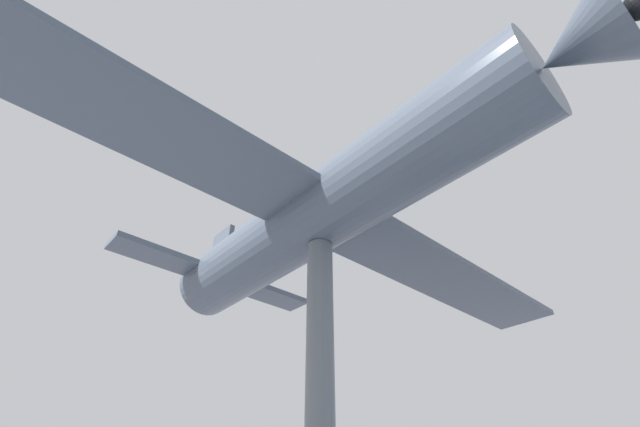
% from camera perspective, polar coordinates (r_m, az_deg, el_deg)
% --- Properties ---
extents(support_pylon_central, '(0.60, 0.60, 7.18)m').
position_cam_1_polar(support_pylon_central, '(9.08, 0.00, -24.03)').
color(support_pylon_central, slate).
rests_on(support_pylon_central, ground_plane).
extents(suspended_airplane, '(21.74, 13.56, 2.89)m').
position_cam_1_polar(suspended_airplane, '(10.78, 0.93, 0.65)').
color(suspended_airplane, '#4C5666').
rests_on(suspended_airplane, support_pylon_central).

